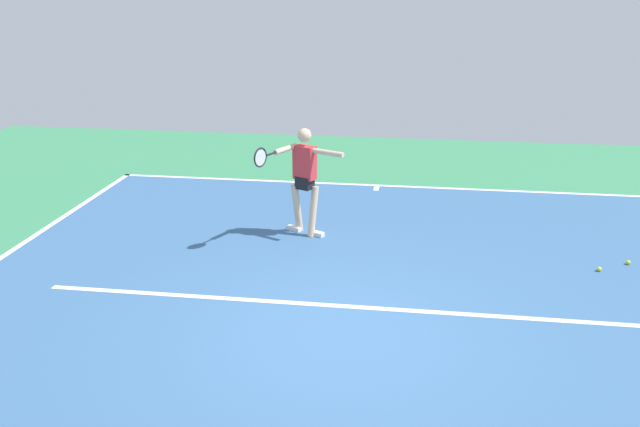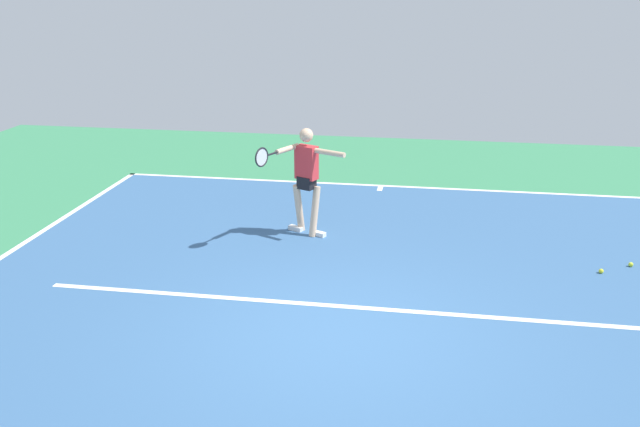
# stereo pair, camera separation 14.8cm
# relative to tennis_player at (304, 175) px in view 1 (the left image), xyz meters

# --- Properties ---
(ground_plane) EXTENTS (20.73, 20.73, 0.00)m
(ground_plane) POSITION_rel_tennis_player_xyz_m (-0.97, 3.18, -0.98)
(ground_plane) COLOR #388456
(court_surface) EXTENTS (10.45, 12.22, 0.00)m
(court_surface) POSITION_rel_tennis_player_xyz_m (-0.97, 3.18, -0.98)
(court_surface) COLOR #38608E
(court_surface) RESTS_ON ground_plane
(court_line_baseline_near) EXTENTS (10.45, 0.10, 0.01)m
(court_line_baseline_near) POSITION_rel_tennis_player_xyz_m (-0.97, -2.88, -0.98)
(court_line_baseline_near) COLOR white
(court_line_baseline_near) RESTS_ON ground_plane
(court_line_service) EXTENTS (7.84, 0.10, 0.01)m
(court_line_service) POSITION_rel_tennis_player_xyz_m (-0.97, 2.46, -0.98)
(court_line_service) COLOR white
(court_line_service) RESTS_ON ground_plane
(court_line_centre_mark) EXTENTS (0.10, 0.30, 0.01)m
(court_line_centre_mark) POSITION_rel_tennis_player_xyz_m (-0.97, -2.68, -0.98)
(court_line_centre_mark) COLOR white
(court_line_centre_mark) RESTS_ON ground_plane
(tennis_player) EXTENTS (1.24, 1.06, 1.71)m
(tennis_player) POSITION_rel_tennis_player_xyz_m (0.00, 0.00, 0.00)
(tennis_player) COLOR beige
(tennis_player) RESTS_ON ground_plane
(tennis_ball_near_service_line) EXTENTS (0.07, 0.07, 0.07)m
(tennis_ball_near_service_line) POSITION_rel_tennis_player_xyz_m (-4.78, 0.55, -0.95)
(tennis_ball_near_service_line) COLOR #CCE033
(tennis_ball_near_service_line) RESTS_ON ground_plane
(tennis_ball_by_sideline) EXTENTS (0.07, 0.07, 0.07)m
(tennis_ball_by_sideline) POSITION_rel_tennis_player_xyz_m (-4.31, 0.86, -0.95)
(tennis_ball_by_sideline) COLOR yellow
(tennis_ball_by_sideline) RESTS_ON ground_plane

